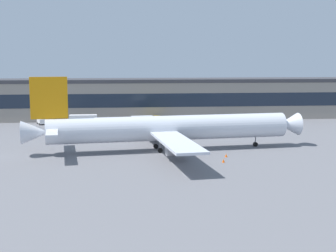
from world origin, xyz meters
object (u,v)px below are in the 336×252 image
Objects in this scene: belt_loader at (155,119)px; pushback_tractor at (226,119)px; follow_me_car at (41,121)px; traffic_cone_0 at (223,161)px; crew_van at (135,121)px; traffic_cone_1 at (226,155)px; fuel_truck at (84,120)px; airliner at (166,128)px.

belt_loader is 1.24× the size of pushback_tractor.
follow_me_car is 75.91m from traffic_cone_0.
follow_me_car is 0.89× the size of pushback_tractor.
follow_me_car is 58.84m from pushback_tractor.
traffic_cone_0 is at bearing -73.66° from crew_van.
pushback_tractor reaches higher than traffic_cone_1.
fuel_truck is 61.53m from traffic_cone_1.
belt_loader reaches higher than follow_me_car.
follow_me_car reaches higher than traffic_cone_1.
traffic_cone_1 reaches higher than traffic_cone_0.
pushback_tractor is 0.96× the size of crew_van.
belt_loader is at bearing 0.51° from follow_me_car.
belt_loader is 1.19× the size of crew_van.
fuel_truck is 45.36m from pushback_tractor.
fuel_truck is 1.26× the size of belt_loader.
airliner is 11.38× the size of crew_van.
airliner is at bearing -91.19° from belt_loader.
crew_van is at bearing 106.34° from traffic_cone_0.
traffic_cone_0 is (9.35, -61.21, -0.79)m from belt_loader.
fuel_truck reaches higher than pushback_tractor.
airliner is 47.33m from belt_loader.
fuel_truck is at bearing 172.81° from crew_van.
belt_loader is at bearing 101.17° from traffic_cone_1.
airliner is 51.44m from pushback_tractor.
pushback_tractor is 55.48m from traffic_cone_1.
traffic_cone_0 is 5.51m from traffic_cone_1.
belt_loader reaches higher than traffic_cone_1.
follow_me_car is 0.85× the size of crew_van.
traffic_cone_1 is at bearing -70.28° from crew_van.
follow_me_car is at bearing 163.35° from fuel_truck.
crew_van is at bearing -136.65° from belt_loader.
fuel_truck is 11.49× the size of traffic_cone_1.
airliner reaches higher than crew_van.
traffic_cone_0 is at bearing -108.00° from traffic_cone_1.
belt_loader reaches higher than pushback_tractor.
airliner is at bearing -117.70° from pushback_tractor.
airliner is 47.97m from fuel_truck.
belt_loader is 61.92m from traffic_cone_0.
crew_van is (-6.73, -6.35, 0.31)m from belt_loader.
belt_loader is 9.14× the size of traffic_cone_0.
traffic_cone_0 is at bearing -53.65° from airliner.
traffic_cone_1 is at bearing -49.80° from follow_me_car.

